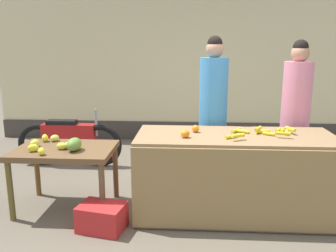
{
  "coord_description": "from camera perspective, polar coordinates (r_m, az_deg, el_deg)",
  "views": [
    {
      "loc": [
        -0.08,
        -3.56,
        1.77
      ],
      "look_at": [
        -0.32,
        0.15,
        0.93
      ],
      "focal_mm": 37.37,
      "sensor_mm": 36.0,
      "label": 1
    }
  ],
  "objects": [
    {
      "name": "fruit_stall_counter",
      "position": [
        3.82,
        10.72,
        -7.87
      ],
      "size": [
        2.06,
        0.86,
        0.88
      ],
      "color": "olive",
      "rests_on": "ground"
    },
    {
      "name": "market_wall_back",
      "position": [
        6.71,
        4.44,
        9.86
      ],
      "size": [
        7.59,
        0.23,
        2.94
      ],
      "color": "beige",
      "rests_on": "ground"
    },
    {
      "name": "parked_motorcycle",
      "position": [
        5.48,
        -15.83,
        -2.2
      ],
      "size": [
        1.6,
        0.18,
        0.88
      ],
      "color": "black",
      "rests_on": "ground"
    },
    {
      "name": "banana_bunch_pile",
      "position": [
        3.78,
        15.27,
        -0.91
      ],
      "size": [
        0.75,
        0.5,
        0.07
      ],
      "color": "yellow",
      "rests_on": "fruit_stall_counter"
    },
    {
      "name": "orange_pile",
      "position": [
        3.59,
        3.38,
        -1.0
      ],
      "size": [
        0.19,
        0.32,
        0.08
      ],
      "color": "orange",
      "rests_on": "fruit_stall_counter"
    },
    {
      "name": "mango_papaya_pile",
      "position": [
        3.9,
        -16.71,
        -2.88
      ],
      "size": [
        0.63,
        0.65,
        0.14
      ],
      "color": "yellow",
      "rests_on": "side_table_wooden"
    },
    {
      "name": "vendor_woman_blue_shirt",
      "position": [
        4.31,
        7.33,
        1.85
      ],
      "size": [
        0.34,
        0.34,
        1.9
      ],
      "color": "#33333D",
      "rests_on": "ground"
    },
    {
      "name": "vendor_woman_pink_shirt",
      "position": [
        4.51,
        20.0,
        1.34
      ],
      "size": [
        0.34,
        0.34,
        1.86
      ],
      "color": "#33333D",
      "rests_on": "ground"
    },
    {
      "name": "ground_plane",
      "position": [
        3.98,
        4.58,
        -13.7
      ],
      "size": [
        24.0,
        24.0,
        0.0
      ],
      "primitive_type": "plane",
      "color": "#665B4C"
    },
    {
      "name": "side_table_wooden",
      "position": [
        3.98,
        -16.44,
        -4.66
      ],
      "size": [
        1.06,
        0.74,
        0.7
      ],
      "color": "brown",
      "rests_on": "ground"
    },
    {
      "name": "produce_sack",
      "position": [
        4.69,
        -3.58,
        -6.34
      ],
      "size": [
        0.39,
        0.43,
        0.48
      ],
      "primitive_type": "ellipsoid",
      "rotation": [
        0.0,
        0.0,
        1.87
      ],
      "color": "tan",
      "rests_on": "ground"
    },
    {
      "name": "produce_crate",
      "position": [
        3.62,
        -10.73,
        -14.41
      ],
      "size": [
        0.5,
        0.4,
        0.26
      ],
      "primitive_type": "cube",
      "rotation": [
        0.0,
        0.0,
        -0.21
      ],
      "color": "red",
      "rests_on": "ground"
    }
  ]
}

